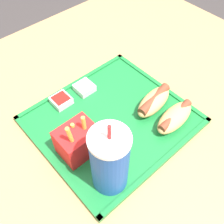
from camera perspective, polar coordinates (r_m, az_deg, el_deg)
ground_plane at (r=1.34m, az=-0.67°, el=-22.24°), size 8.00×8.00×0.00m
dining_table at (r=1.00m, az=-0.86°, el=-16.45°), size 1.35×1.10×0.72m
food_tray at (r=0.69m, az=0.00°, el=-1.78°), size 0.38×0.35×0.01m
soda_cup at (r=0.53m, az=-0.49°, el=-10.63°), size 0.08×0.08×0.20m
hot_dog_far at (r=0.68m, az=13.50°, el=-1.08°), size 0.13×0.07×0.04m
hot_dog_near at (r=0.71m, az=9.09°, el=2.38°), size 0.14×0.07×0.04m
fries_carton at (r=0.61m, az=-7.47°, el=-6.23°), size 0.09×0.07×0.13m
sauce_cup_mayo at (r=0.75m, az=-6.02°, el=5.29°), size 0.05×0.05×0.02m
sauce_cup_ketchup at (r=0.73m, az=-11.01°, el=2.52°), size 0.05×0.05×0.02m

